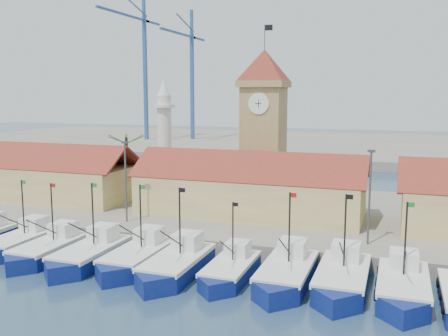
% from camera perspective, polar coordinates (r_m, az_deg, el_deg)
% --- Properties ---
extents(ground, '(400.00, 400.00, 0.00)m').
position_cam_1_polar(ground, '(42.21, -4.93, -13.27)').
color(ground, '#1C334A').
rests_on(ground, ground).
extents(quay, '(140.00, 32.00, 1.50)m').
position_cam_1_polar(quay, '(63.64, 3.98, -5.12)').
color(quay, gray).
rests_on(quay, ground).
extents(terminal, '(240.00, 80.00, 2.00)m').
position_cam_1_polar(terminal, '(147.36, 12.88, 2.45)').
color(terminal, gray).
rests_on(terminal, ground).
extents(boat_1, '(3.62, 9.91, 7.50)m').
position_cam_1_polar(boat_1, '(54.63, -22.42, -7.97)').
color(boat_1, navy).
rests_on(boat_1, ground).
extents(boat_2, '(3.67, 10.06, 7.61)m').
position_cam_1_polar(boat_2, '(51.12, -19.50, -8.91)').
color(boat_2, navy).
rests_on(boat_2, ground).
extents(boat_3, '(3.83, 10.50, 7.95)m').
position_cam_1_polar(boat_3, '(48.28, -15.24, -9.69)').
color(boat_3, navy).
rests_on(boat_3, ground).
extents(boat_4, '(3.82, 10.46, 7.92)m').
position_cam_1_polar(boat_4, '(46.58, -9.98, -10.19)').
color(boat_4, navy).
rests_on(boat_4, ground).
extents(boat_5, '(3.89, 10.64, 8.05)m').
position_cam_1_polar(boat_5, '(44.13, -5.54, -11.14)').
color(boat_5, navy).
rests_on(boat_5, ground).
extents(boat_6, '(3.34, 9.16, 6.93)m').
position_cam_1_polar(boat_6, '(43.09, 0.65, -11.76)').
color(boat_6, navy).
rests_on(boat_6, ground).
extents(boat_7, '(3.88, 10.62, 8.04)m').
position_cam_1_polar(boat_7, '(42.22, 7.10, -12.09)').
color(boat_7, navy).
rests_on(boat_7, ground).
extents(boat_8, '(3.92, 10.74, 8.13)m').
position_cam_1_polar(boat_8, '(41.92, 13.34, -12.39)').
color(boat_8, navy).
rests_on(boat_8, ground).
extents(boat_9, '(3.80, 10.41, 7.87)m').
position_cam_1_polar(boat_9, '(41.52, 19.78, -12.91)').
color(boat_9, navy).
rests_on(boat_9, ground).
extents(hall_left, '(31.20, 10.13, 7.61)m').
position_cam_1_polar(hall_left, '(74.62, -21.32, -1.14)').
color(hall_left, '#E1D47B').
rests_on(hall_left, quay).
extents(hall_center, '(27.04, 10.13, 7.61)m').
position_cam_1_polar(hall_center, '(59.19, 2.99, -2.92)').
color(hall_center, '#E1D47B').
rests_on(hall_center, quay).
extents(clock_tower, '(5.80, 5.80, 22.70)m').
position_cam_1_polar(clock_tower, '(63.94, 4.56, 5.11)').
color(clock_tower, '#A48D54').
rests_on(clock_tower, quay).
extents(minaret, '(3.00, 3.00, 16.30)m').
position_cam_1_polar(minaret, '(71.22, -6.82, 3.60)').
color(minaret, silver).
rests_on(minaret, quay).
extents(palm_tree, '(5.60, 5.03, 8.39)m').
position_cam_1_polar(palm_tree, '(72.19, -11.03, 0.79)').
color(palm_tree, brown).
rests_on(palm_tree, quay).
extents(lamp_posts, '(80.70, 0.25, 9.03)m').
position_cam_1_polar(lamp_posts, '(51.07, 1.02, -1.87)').
color(lamp_posts, '#3F3F44').
rests_on(lamp_posts, quay).
extents(crane_blue_far, '(1.00, 35.12, 43.83)m').
position_cam_1_polar(crane_blue_far, '(155.08, -9.33, 12.27)').
color(crane_blue_far, '#2D508A').
rests_on(crane_blue_far, terminal).
extents(crane_blue_near, '(1.00, 31.15, 39.12)m').
position_cam_1_polar(crane_blue_near, '(155.09, -3.87, 11.27)').
color(crane_blue_near, '#2D508A').
rests_on(crane_blue_near, terminal).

